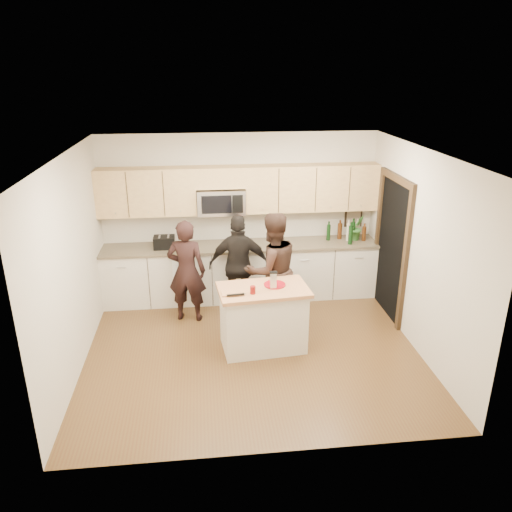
{
  "coord_description": "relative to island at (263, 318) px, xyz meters",
  "views": [
    {
      "loc": [
        -0.62,
        -5.97,
        3.68
      ],
      "look_at": [
        0.09,
        0.35,
        1.24
      ],
      "focal_mm": 35.0,
      "sensor_mm": 36.0,
      "label": 1
    }
  ],
  "objects": [
    {
      "name": "microwave",
      "position": [
        -0.46,
        1.76,
        1.2
      ],
      "size": [
        0.76,
        0.41,
        0.4
      ],
      "color": "silver",
      "rests_on": "ground"
    },
    {
      "name": "island",
      "position": [
        0.0,
        0.0,
        0.0
      ],
      "size": [
        1.26,
        0.81,
        0.9
      ],
      "rotation": [
        0.0,
        0.0,
        0.1
      ],
      "color": "beige",
      "rests_on": "ground"
    },
    {
      "name": "floor",
      "position": [
        -0.15,
        -0.04,
        -0.45
      ],
      "size": [
        4.5,
        4.5,
        0.0
      ],
      "primitive_type": "plane",
      "color": "#523A1C",
      "rests_on": "ground"
    },
    {
      "name": "doorway",
      "position": [
        2.08,
        0.86,
        0.7
      ],
      "size": [
        0.06,
        1.25,
        2.2
      ],
      "color": "black",
      "rests_on": "ground"
    },
    {
      "name": "bottle_cluster",
      "position": [
        1.66,
        1.68,
        0.66
      ],
      "size": [
        0.65,
        0.39,
        0.37
      ],
      "color": "black",
      "rests_on": "back_cabinetry"
    },
    {
      "name": "toaster",
      "position": [
        -1.39,
        1.63,
        0.58
      ],
      "size": [
        0.33,
        0.25,
        0.2
      ],
      "color": "black",
      "rests_on": "back_cabinetry"
    },
    {
      "name": "cutting_board",
      "position": [
        -0.45,
        -0.12,
        0.45
      ],
      "size": [
        0.24,
        0.2,
        0.02
      ],
      "primitive_type": "cube",
      "rotation": [
        0.0,
        0.0,
        0.1
      ],
      "color": "#B87C4D",
      "rests_on": "island"
    },
    {
      "name": "drink_glass",
      "position": [
        -0.16,
        -0.16,
        0.5
      ],
      "size": [
        0.07,
        0.07,
        0.11
      ],
      "primitive_type": "cylinder",
      "color": "maroon",
      "rests_on": "island"
    },
    {
      "name": "back_cabinetry",
      "position": [
        -0.15,
        1.65,
        0.02
      ],
      "size": [
        4.5,
        0.66,
        0.94
      ],
      "color": "beige",
      "rests_on": "ground"
    },
    {
      "name": "orchid",
      "position": [
        1.79,
        1.68,
        0.7
      ],
      "size": [
        0.27,
        0.24,
        0.42
      ],
      "primitive_type": "imported",
      "rotation": [
        0.0,
        0.0,
        0.23
      ],
      "color": "#397930",
      "rests_on": "back_cabinetry"
    },
    {
      "name": "woman_center",
      "position": [
        0.21,
        0.67,
        0.42
      ],
      "size": [
        1.01,
        0.89,
        1.75
      ],
      "primitive_type": "imported",
      "rotation": [
        0.0,
        0.0,
        3.45
      ],
      "color": "black",
      "rests_on": "ground"
    },
    {
      "name": "woman_left",
      "position": [
        -1.04,
        0.96,
        0.34
      ],
      "size": [
        0.64,
        0.48,
        1.59
      ],
      "primitive_type": "imported",
      "rotation": [
        0.0,
        0.0,
        2.95
      ],
      "color": "black",
      "rests_on": "ground"
    },
    {
      "name": "dish_towel",
      "position": [
        -1.1,
        1.46,
        0.35
      ],
      "size": [
        0.34,
        0.6,
        0.48
      ],
      "color": "white",
      "rests_on": "ground"
    },
    {
      "name": "framed_picture",
      "position": [
        1.8,
        1.94,
        0.83
      ],
      "size": [
        0.3,
        0.03,
        0.38
      ],
      "color": "black",
      "rests_on": "ground"
    },
    {
      "name": "box_grater",
      "position": [
        0.13,
        -0.03,
        0.58
      ],
      "size": [
        0.1,
        0.06,
        0.23
      ],
      "color": "silver",
      "rests_on": "red_plate"
    },
    {
      "name": "woman_right",
      "position": [
        -0.23,
        1.09,
        0.35
      ],
      "size": [
        0.98,
        0.5,
        1.6
      ],
      "primitive_type": "imported",
      "rotation": [
        0.0,
        0.0,
        3.03
      ],
      "color": "black",
      "rests_on": "ground"
    },
    {
      "name": "upper_cabinetry",
      "position": [
        -0.12,
        1.79,
        1.39
      ],
      "size": [
        4.5,
        0.33,
        0.75
      ],
      "color": "tan",
      "rests_on": "ground"
    },
    {
      "name": "knife",
      "position": [
        -0.36,
        -0.19,
        0.47
      ],
      "size": [
        0.21,
        0.04,
        0.01
      ],
      "primitive_type": "cube",
      "rotation": [
        0.0,
        0.0,
        0.1
      ],
      "color": "silver",
      "rests_on": "cutting_board"
    },
    {
      "name": "red_plate",
      "position": [
        0.16,
        0.08,
        0.45
      ],
      "size": [
        0.29,
        0.29,
        0.02
      ],
      "primitive_type": "cylinder",
      "color": "maroon",
      "rests_on": "island"
    },
    {
      "name": "tongs",
      "position": [
        -0.39,
        -0.21,
        0.47
      ],
      "size": [
        0.23,
        0.05,
        0.02
      ],
      "primitive_type": "cube",
      "rotation": [
        0.0,
        0.0,
        0.1
      ],
      "color": "black",
      "rests_on": "cutting_board"
    },
    {
      "name": "room_shell",
      "position": [
        -0.15,
        -0.04,
        1.28
      ],
      "size": [
        4.52,
        4.02,
        2.71
      ],
      "color": "#BFB6A3",
      "rests_on": "ground"
    }
  ]
}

